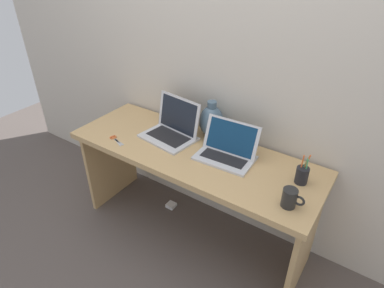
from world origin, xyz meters
TOP-DOWN VIEW (x-y plane):
  - ground_plane at (0.00, 0.00)m, footprint 6.00×6.00m
  - back_wall at (0.00, 0.33)m, footprint 4.40×0.04m
  - desk at (0.00, 0.00)m, footprint 1.67×0.58m
  - laptop_left at (-0.21, 0.08)m, footprint 0.38×0.30m
  - laptop_right at (0.22, 0.07)m, footprint 0.36×0.25m
  - green_vase at (0.00, 0.23)m, footprint 0.16×0.16m
  - coffee_mug at (0.69, -0.15)m, footprint 0.12×0.08m
  - pen_cup at (0.68, 0.07)m, footprint 0.07×0.07m
  - scissors at (-0.51, -0.18)m, footprint 0.15×0.08m
  - power_brick at (-0.29, 0.12)m, footprint 0.07×0.07m

SIDE VIEW (x-z plane):
  - ground_plane at x=0.00m, z-range 0.00..0.00m
  - power_brick at x=-0.29m, z-range 0.00..0.03m
  - desk at x=0.00m, z-range 0.22..0.95m
  - scissors at x=-0.51m, z-range 0.73..0.74m
  - coffee_mug at x=0.69m, z-range 0.73..0.83m
  - pen_cup at x=0.68m, z-range 0.69..0.88m
  - laptop_right at x=0.22m, z-range 0.68..0.90m
  - laptop_left at x=-0.21m, z-range 0.67..0.93m
  - green_vase at x=0.00m, z-range 0.72..0.97m
  - back_wall at x=0.00m, z-range 0.00..2.40m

